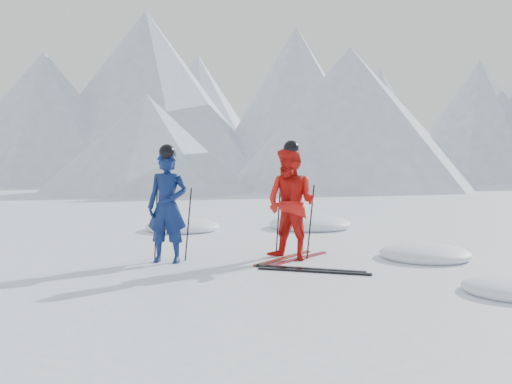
% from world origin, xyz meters
% --- Properties ---
extents(ground, '(160.00, 160.00, 0.00)m').
position_xyz_m(ground, '(0.00, 0.00, 0.00)').
color(ground, white).
rests_on(ground, ground).
extents(mountain_range, '(106.15, 62.94, 15.53)m').
position_xyz_m(mountain_range, '(5.71, 35.31, 6.72)').
color(mountain_range, '#B2BCD1').
rests_on(mountain_range, ground).
extents(skier_blue, '(0.73, 0.54, 1.82)m').
position_xyz_m(skier_blue, '(-2.35, -0.90, 0.91)').
color(skier_blue, '#0D1D4F').
rests_on(skier_blue, ground).
extents(skier_red, '(1.09, 0.95, 1.89)m').
position_xyz_m(skier_red, '(-0.52, 0.03, 0.95)').
color(skier_red, red).
rests_on(skier_red, ground).
extents(pole_blue_left, '(0.12, 0.09, 1.21)m').
position_xyz_m(pole_blue_left, '(-2.65, -0.75, 0.61)').
color(pole_blue_left, black).
rests_on(pole_blue_left, ground).
extents(pole_blue_right, '(0.12, 0.07, 1.21)m').
position_xyz_m(pole_blue_right, '(-2.10, -0.65, 0.61)').
color(pole_blue_right, black).
rests_on(pole_blue_right, ground).
extents(pole_red_left, '(0.12, 0.10, 1.26)m').
position_xyz_m(pole_red_left, '(-0.82, 0.28, 0.63)').
color(pole_red_left, black).
rests_on(pole_red_left, ground).
extents(pole_red_right, '(0.12, 0.09, 1.26)m').
position_xyz_m(pole_red_right, '(-0.22, 0.18, 0.63)').
color(pole_red_right, black).
rests_on(pole_red_right, ground).
extents(ski_worn_left, '(0.53, 1.66, 0.03)m').
position_xyz_m(ski_worn_left, '(-0.64, 0.03, 0.01)').
color(ski_worn_left, black).
rests_on(ski_worn_left, ground).
extents(ski_worn_right, '(0.64, 1.64, 0.03)m').
position_xyz_m(ski_worn_right, '(-0.40, 0.03, 0.01)').
color(ski_worn_right, black).
rests_on(ski_worn_right, ground).
extents(ski_loose_a, '(1.70, 0.12, 0.03)m').
position_xyz_m(ski_loose_a, '(-0.00, -0.75, 0.01)').
color(ski_loose_a, black).
rests_on(ski_loose_a, ground).
extents(ski_loose_b, '(1.70, 0.18, 0.03)m').
position_xyz_m(ski_loose_b, '(0.10, -0.90, 0.01)').
color(ski_loose_b, black).
rests_on(ski_loose_b, ground).
extents(snow_lumps, '(8.31, 7.45, 0.45)m').
position_xyz_m(snow_lumps, '(-1.22, 2.87, 0.00)').
color(snow_lumps, white).
rests_on(snow_lumps, ground).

